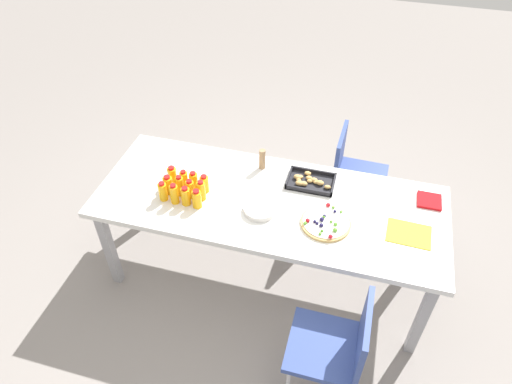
{
  "coord_description": "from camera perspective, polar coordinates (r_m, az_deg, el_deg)",
  "views": [
    {
      "loc": [
        0.49,
        -2.11,
        2.81
      ],
      "look_at": [
        -0.1,
        0.03,
        0.77
      ],
      "focal_mm": 32.32,
      "sensor_mm": 36.0,
      "label": 1
    }
  ],
  "objects": [
    {
      "name": "snack_tray",
      "position": [
        3.12,
        6.7,
        1.31
      ],
      "size": [
        0.32,
        0.22,
        0.04
      ],
      "color": "black",
      "rests_on": "party_table"
    },
    {
      "name": "juice_bottle_9",
      "position": [
        3.07,
        -8.9,
        1.54
      ],
      "size": [
        0.05,
        0.05,
        0.14
      ],
      "color": "#F9AC14",
      "rests_on": "party_table"
    },
    {
      "name": "paper_folder",
      "position": [
        2.92,
        18.4,
        -4.9
      ],
      "size": [
        0.27,
        0.21,
        0.01
      ],
      "primitive_type": "cube",
      "rotation": [
        0.0,
        0.0,
        -0.04
      ],
      "color": "yellow",
      "rests_on": "party_table"
    },
    {
      "name": "plate_stack",
      "position": [
        2.9,
        0.5,
        -2.13
      ],
      "size": [
        0.21,
        0.21,
        0.03
      ],
      "color": "silver",
      "rests_on": "party_table"
    },
    {
      "name": "juice_bottle_7",
      "position": [
        2.97,
        -6.79,
        0.18
      ],
      "size": [
        0.06,
        0.06,
        0.15
      ],
      "color": "#F9AF14",
      "rests_on": "party_table"
    },
    {
      "name": "ground_plane",
      "position": [
        3.55,
        1.42,
        -9.85
      ],
      "size": [
        12.0,
        12.0,
        0.0
      ],
      "primitive_type": "plane",
      "color": "gray"
    },
    {
      "name": "fruit_pizza",
      "position": [
        2.85,
        8.61,
        -3.75
      ],
      "size": [
        0.31,
        0.31,
        0.05
      ],
      "color": "tan",
      "rests_on": "party_table"
    },
    {
      "name": "party_table",
      "position": [
        3.03,
        1.64,
        -1.83
      ],
      "size": [
        2.26,
        0.88,
        0.75
      ],
      "color": "silver",
      "rests_on": "ground_plane"
    },
    {
      "name": "juice_bottle_11",
      "position": [
        3.02,
        -6.41,
        0.99
      ],
      "size": [
        0.06,
        0.06,
        0.13
      ],
      "color": "#FAAD14",
      "rests_on": "party_table"
    },
    {
      "name": "juice_bottle_1",
      "position": [
        2.97,
        -10.08,
        -0.25
      ],
      "size": [
        0.06,
        0.06,
        0.15
      ],
      "color": "#F9AC14",
      "rests_on": "party_table"
    },
    {
      "name": "juice_bottle_0",
      "position": [
        3.0,
        -11.45,
        0.06
      ],
      "size": [
        0.06,
        0.06,
        0.14
      ],
      "color": "#FAAD14",
      "rests_on": "party_table"
    },
    {
      "name": "juice_bottle_6",
      "position": [
        3.0,
        -8.17,
        0.37
      ],
      "size": [
        0.06,
        0.06,
        0.14
      ],
      "color": "#FAAE14",
      "rests_on": "party_table"
    },
    {
      "name": "juice_bottle_5",
      "position": [
        3.02,
        -9.41,
        0.76
      ],
      "size": [
        0.05,
        0.05,
        0.15
      ],
      "color": "#F9AC14",
      "rests_on": "party_table"
    },
    {
      "name": "juice_bottle_2",
      "position": [
        2.95,
        -8.7,
        -0.51
      ],
      "size": [
        0.06,
        0.06,
        0.14
      ],
      "color": "#FAAD14",
      "rests_on": "party_table"
    },
    {
      "name": "napkin_stack",
      "position": [
        3.17,
        20.66,
        -1.02
      ],
      "size": [
        0.15,
        0.15,
        0.02
      ],
      "primitive_type": "cube",
      "color": "red",
      "rests_on": "party_table"
    },
    {
      "name": "juice_bottle_4",
      "position": [
        3.05,
        -10.82,
        0.88
      ],
      "size": [
        0.06,
        0.06,
        0.14
      ],
      "color": "#F9AE14",
      "rests_on": "party_table"
    },
    {
      "name": "juice_bottle_3",
      "position": [
        2.92,
        -7.33,
        -0.85
      ],
      "size": [
        0.06,
        0.06,
        0.13
      ],
      "color": "#F9AC14",
      "rests_on": "party_table"
    },
    {
      "name": "chair_near_right",
      "position": [
        2.68,
        10.05,
        -18.17
      ],
      "size": [
        0.4,
        0.4,
        0.83
      ],
      "rotation": [
        0.0,
        0.0,
        1.57
      ],
      "color": "#33478C",
      "rests_on": "ground_plane"
    },
    {
      "name": "chair_far_right",
      "position": [
        3.68,
        11.85,
        2.59
      ],
      "size": [
        0.41,
        0.41,
        0.83
      ],
      "rotation": [
        0.0,
        0.0,
        -1.6
      ],
      "color": "#33478C",
      "rests_on": "ground_plane"
    },
    {
      "name": "juice_bottle_10",
      "position": [
        3.06,
        -7.73,
        1.39
      ],
      "size": [
        0.06,
        0.06,
        0.13
      ],
      "color": "#F9AD14",
      "rests_on": "party_table"
    },
    {
      "name": "juice_bottle_8",
      "position": [
        3.1,
        -10.3,
        1.95
      ],
      "size": [
        0.06,
        0.06,
        0.15
      ],
      "color": "#F9AD14",
      "rests_on": "party_table"
    },
    {
      "name": "cardboard_tube",
      "position": [
        3.18,
        0.78,
        4.09
      ],
      "size": [
        0.04,
        0.04,
        0.15
      ],
      "primitive_type": "cylinder",
      "color": "#9E7A56",
      "rests_on": "party_table"
    }
  ]
}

